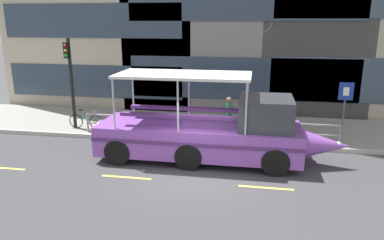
{
  "coord_description": "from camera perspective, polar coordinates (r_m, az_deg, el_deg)",
  "views": [
    {
      "loc": [
        1.91,
        -12.09,
        5.34
      ],
      "look_at": [
        -0.62,
        2.36,
        1.3
      ],
      "focal_mm": 34.33,
      "sensor_mm": 36.0,
      "label": 1
    }
  ],
  "objects": [
    {
      "name": "curb_guardrail",
      "position": [
        16.33,
        2.29,
        -0.85
      ],
      "size": [
        11.42,
        0.09,
        0.9
      ],
      "color": "gray",
      "rests_on": "sidewalk"
    },
    {
      "name": "sidewalk",
      "position": [
        18.56,
        3.62,
        -1.07
      ],
      "size": [
        32.0,
        4.8,
        0.18
      ],
      "primitive_type": "cube",
      "color": "gray",
      "rests_on": "ground_plane"
    },
    {
      "name": "pedestrian_near_bow",
      "position": [
        17.57,
        14.19,
        1.05
      ],
      "size": [
        0.45,
        0.21,
        1.57
      ],
      "color": "#1E2338",
      "rests_on": "sidewalk"
    },
    {
      "name": "leaned_bicycle",
      "position": [
        18.56,
        -16.14,
        -0.16
      ],
      "size": [
        1.74,
        0.46,
        0.96
      ],
      "color": "black",
      "rests_on": "sidewalk"
    },
    {
      "name": "curb_edge",
      "position": [
        16.2,
        2.63,
        -3.54
      ],
      "size": [
        32.0,
        0.18,
        0.18
      ],
      "primitive_type": "cube",
      "color": "#B2ADA3",
      "rests_on": "ground_plane"
    },
    {
      "name": "traffic_light_pole",
      "position": [
        18.37,
        -18.38,
        6.64
      ],
      "size": [
        0.24,
        0.46,
        4.33
      ],
      "color": "black",
      "rests_on": "sidewalk"
    },
    {
      "name": "duck_tour_boat",
      "position": [
        14.21,
        3.34,
        -2.03
      ],
      "size": [
        9.7,
        2.56,
        3.37
      ],
      "color": "purple",
      "rests_on": "ground_plane"
    },
    {
      "name": "pedestrian_mid_left",
      "position": [
        16.75,
        5.71,
        1.19
      ],
      "size": [
        0.33,
        0.46,
        1.78
      ],
      "color": "#1E2338",
      "rests_on": "sidewalk"
    },
    {
      "name": "parking_sign",
      "position": [
        16.99,
        22.66,
        2.65
      ],
      "size": [
        0.6,
        0.12,
        2.59
      ],
      "color": "#4C4F54",
      "rests_on": "sidewalk"
    },
    {
      "name": "lane_centreline",
      "position": [
        12.61,
        0.29,
        -9.66
      ],
      "size": [
        25.8,
        0.12,
        0.01
      ],
      "color": "#DBD64C",
      "rests_on": "ground_plane"
    },
    {
      "name": "ground_plane",
      "position": [
        13.36,
        0.89,
        -8.18
      ],
      "size": [
        120.0,
        120.0,
        0.0
      ],
      "primitive_type": "plane",
      "color": "#3D3D3F"
    }
  ]
}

